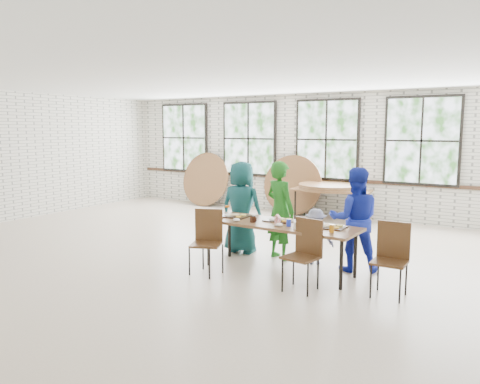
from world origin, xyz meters
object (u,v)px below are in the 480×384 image
at_px(chair_near_left, 207,236).
at_px(dining_table, 279,226).
at_px(chair_near_right, 305,248).
at_px(storage_table, 331,192).

bearing_deg(chair_near_left, dining_table, 12.38).
bearing_deg(chair_near_right, storage_table, 117.04).
height_order(dining_table, chair_near_right, chair_near_right).
xyz_separation_m(dining_table, storage_table, (-0.75, 4.14, -0.00)).
relative_size(dining_table, chair_near_left, 2.56).
height_order(dining_table, storage_table, same).
xyz_separation_m(chair_near_right, storage_table, (-1.40, 4.66, 0.13)).
relative_size(chair_near_right, storage_table, 0.51).
height_order(chair_near_left, chair_near_right, same).
bearing_deg(chair_near_left, chair_near_right, -18.97).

